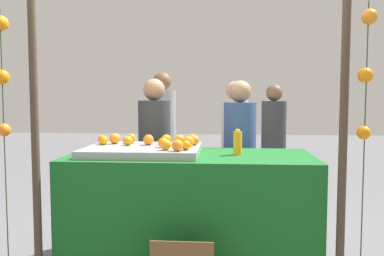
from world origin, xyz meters
TOP-DOWN VIEW (x-y plane):
  - stall_counter at (0.00, 0.00)m, footprint 1.93×0.88m
  - orange_tray at (-0.38, 0.01)m, footprint 0.90×0.74m
  - orange_0 at (-0.77, 0.17)m, footprint 0.07×0.07m
  - orange_1 at (-0.07, -0.26)m, footprint 0.09×0.09m
  - orange_2 at (-0.36, 0.11)m, footprint 0.09×0.09m
  - orange_3 at (0.02, 0.13)m, footprint 0.08×0.08m
  - orange_4 at (-0.66, 0.17)m, footprint 0.09×0.09m
  - orange_5 at (-0.21, -0.06)m, footprint 0.08×0.08m
  - orange_6 at (-0.53, 0.21)m, footprint 0.09×0.09m
  - orange_7 at (-0.52, 0.06)m, footprint 0.08×0.08m
  - orange_8 at (-0.02, -0.19)m, footprint 0.07×0.07m
  - orange_9 at (-0.73, 0.09)m, footprint 0.08×0.08m
  - orange_10 at (-0.10, 0.13)m, footprint 0.08×0.08m
  - orange_11 at (-0.22, 0.15)m, footprint 0.08×0.08m
  - orange_12 at (-0.01, 0.25)m, footprint 0.08×0.08m
  - orange_13 at (-0.17, -0.21)m, footprint 0.08×0.08m
  - orange_14 at (-0.01, -0.00)m, footprint 0.09×0.09m
  - juice_bottle at (0.37, 0.01)m, footprint 0.07×0.07m
  - vendor_left at (-0.42, 0.73)m, footprint 0.32×0.32m
  - vendor_right at (0.42, 0.72)m, footprint 0.31×0.31m
  - crowd_person_0 at (0.38, 1.66)m, footprint 0.32×0.32m
  - crowd_person_1 at (-0.52, 1.88)m, footprint 0.34×0.34m
  - crowd_person_2 at (0.89, 2.03)m, footprint 0.31×0.31m
  - canopy_post_left at (-1.05, -0.48)m, footprint 0.06×0.06m
  - canopy_post_right at (1.05, -0.48)m, footprint 0.06×0.06m
  - garland_strand_left at (-1.26, -0.49)m, footprint 0.11×0.11m
  - garland_strand_right at (1.17, -0.52)m, footprint 0.11×0.10m

SIDE VIEW (x-z plane):
  - stall_counter at x=0.00m, z-range 0.00..0.94m
  - crowd_person_2 at x=0.89m, z-range -0.05..1.50m
  - vendor_right at x=0.42m, z-range -0.05..1.50m
  - vendor_left at x=-0.42m, z-range -0.05..1.52m
  - crowd_person_0 at x=0.38m, z-range -0.05..1.52m
  - crowd_person_1 at x=-0.52m, z-range -0.06..1.64m
  - orange_tray at x=-0.38m, z-range 0.94..1.00m
  - juice_bottle at x=0.37m, z-range 0.93..1.14m
  - orange_8 at x=-0.02m, z-range 1.00..1.07m
  - orange_0 at x=-0.77m, z-range 1.00..1.07m
  - orange_9 at x=-0.73m, z-range 1.00..1.07m
  - orange_5 at x=-0.21m, z-range 1.00..1.08m
  - orange_7 at x=-0.52m, z-range 1.00..1.08m
  - orange_3 at x=0.02m, z-range 1.00..1.08m
  - orange_12 at x=-0.01m, z-range 1.00..1.08m
  - orange_13 at x=-0.17m, z-range 1.00..1.08m
  - orange_10 at x=-0.10m, z-range 1.00..1.08m
  - orange_11 at x=-0.22m, z-range 1.00..1.08m
  - orange_6 at x=-0.53m, z-range 1.00..1.08m
  - orange_14 at x=-0.01m, z-range 1.00..1.08m
  - orange_1 at x=-0.07m, z-range 1.00..1.09m
  - orange_2 at x=-0.36m, z-range 1.00..1.09m
  - orange_4 at x=-0.66m, z-range 1.00..1.09m
  - canopy_post_left at x=-1.05m, z-range 0.00..2.11m
  - canopy_post_right at x=1.05m, z-range 0.00..2.11m
  - garland_strand_right at x=1.17m, z-range 0.55..2.55m
  - garland_strand_left at x=-1.26m, z-range 0.56..2.56m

